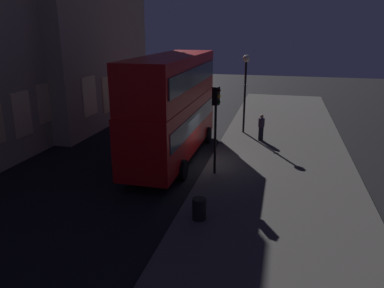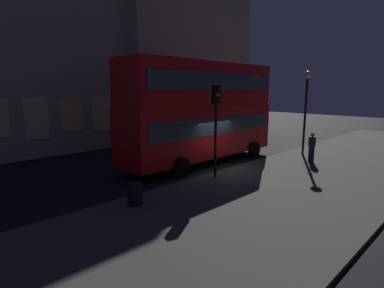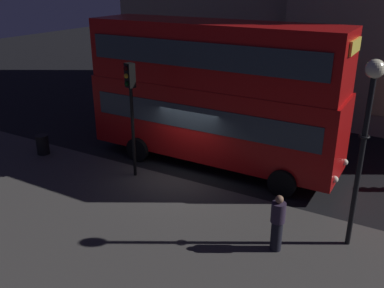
% 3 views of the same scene
% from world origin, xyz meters
% --- Properties ---
extents(ground_plane, '(80.00, 80.00, 0.00)m').
position_xyz_m(ground_plane, '(0.00, 0.00, 0.00)').
color(ground_plane, black).
extents(sidewalk_slab, '(44.00, 7.51, 0.12)m').
position_xyz_m(sidewalk_slab, '(0.00, -4.26, 0.06)').
color(sidewalk_slab, '#423F3D').
rests_on(sidewalk_slab, ground).
extents(building_with_clock, '(13.19, 7.78, 18.54)m').
position_xyz_m(building_with_clock, '(-3.74, 13.11, 9.27)').
color(building_with_clock, tan).
rests_on(building_with_clock, ground).
extents(building_plain_facade, '(13.28, 8.76, 17.02)m').
position_xyz_m(building_plain_facade, '(7.48, 12.43, 8.51)').
color(building_plain_facade, tan).
rests_on(building_plain_facade, ground).
extents(double_decker_bus, '(10.14, 2.84, 5.60)m').
position_xyz_m(double_decker_bus, '(0.35, 1.52, 3.11)').
color(double_decker_bus, '#B20F0F').
rests_on(double_decker_bus, ground).
extents(traffic_light_near_kerb, '(0.38, 0.40, 4.24)m').
position_xyz_m(traffic_light_near_kerb, '(-1.52, -1.14, 3.16)').
color(traffic_light_near_kerb, black).
rests_on(traffic_light_near_kerb, sidewalk_slab).
extents(traffic_light_far_side, '(0.38, 0.40, 3.98)m').
position_xyz_m(traffic_light_far_side, '(10.99, 4.96, 2.86)').
color(traffic_light_far_side, black).
rests_on(traffic_light_far_side, ground).
extents(street_lamp, '(0.46, 0.46, 5.16)m').
position_xyz_m(street_lamp, '(6.33, -1.67, 3.80)').
color(street_lamp, black).
rests_on(street_lamp, sidewalk_slab).
extents(pedestrian, '(0.39, 0.39, 1.66)m').
position_xyz_m(pedestrian, '(4.67, -2.95, 0.96)').
color(pedestrian, black).
rests_on(pedestrian, sidewalk_slab).
extents(litter_bin, '(0.52, 0.52, 0.82)m').
position_xyz_m(litter_bin, '(-6.15, -1.40, 0.53)').
color(litter_bin, black).
rests_on(litter_bin, sidewalk_slab).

